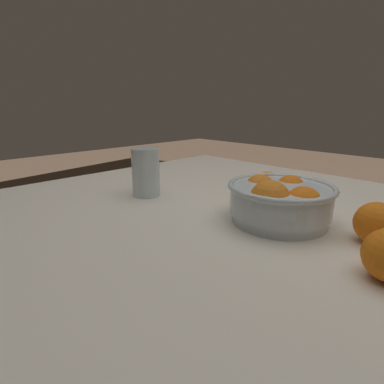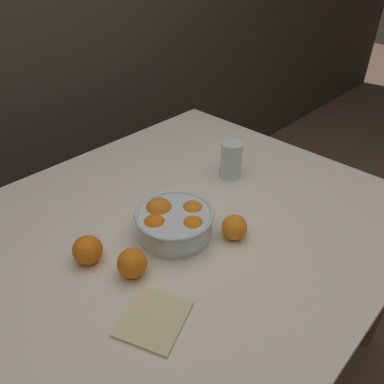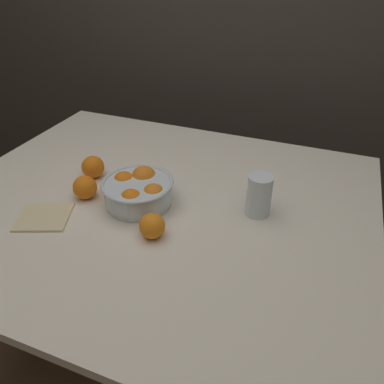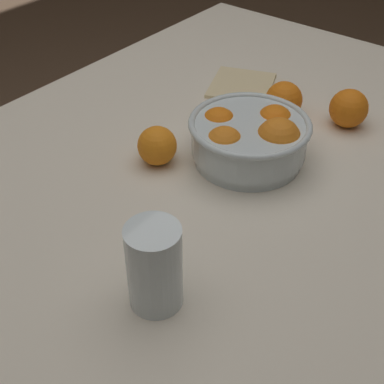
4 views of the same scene
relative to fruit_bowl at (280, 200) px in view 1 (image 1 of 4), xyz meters
name	(u,v)px [view 1 (image 1 of 4)]	position (x,y,z in m)	size (l,w,h in m)	color
dining_table	(253,248)	(0.04, 0.04, -0.11)	(1.38, 1.15, 0.75)	beige
fruit_bowl	(280,200)	(0.00, 0.00, 0.00)	(0.23, 0.23, 0.10)	silver
juice_glass	(146,174)	(0.36, 0.09, 0.01)	(0.08, 0.08, 0.13)	#F4A314
orange_loose_near_bowl	(376,223)	(-0.18, -0.03, -0.01)	(0.08, 0.08, 0.08)	orange
orange_loose_front	(267,185)	(0.11, -0.13, -0.01)	(0.07, 0.07, 0.07)	orange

